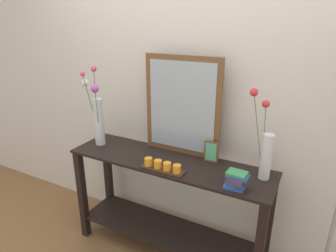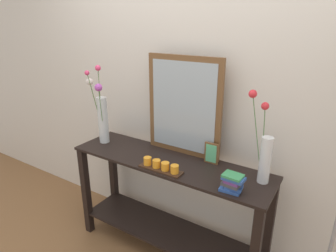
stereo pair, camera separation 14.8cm
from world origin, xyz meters
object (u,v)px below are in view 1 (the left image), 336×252
at_px(mirror_leaning, 182,106).
at_px(book_stack, 236,180).
at_px(console_table, 168,199).
at_px(candle_tray, 162,167).
at_px(tall_vase_left, 97,116).
at_px(picture_frame_small, 211,152).
at_px(vase_right, 265,150).

bearing_deg(mirror_leaning, book_stack, -31.21).
relative_size(console_table, candle_tray, 4.83).
distance_m(tall_vase_left, book_stack, 1.20).
bearing_deg(tall_vase_left, console_table, 0.31).
bearing_deg(book_stack, console_table, 165.94).
distance_m(picture_frame_small, book_stack, 0.37).
xyz_separation_m(vase_right, picture_frame_small, (-0.37, 0.06, -0.12)).
xyz_separation_m(tall_vase_left, vase_right, (1.30, 0.08, -0.05)).
bearing_deg(mirror_leaning, candle_tray, -87.80).
bearing_deg(picture_frame_small, book_stack, -45.80).
height_order(console_table, mirror_leaning, mirror_leaning).
relative_size(tall_vase_left, picture_frame_small, 4.12).
relative_size(vase_right, book_stack, 3.99).
distance_m(candle_tray, picture_frame_small, 0.38).
relative_size(mirror_leaning, picture_frame_small, 4.71).
distance_m(mirror_leaning, candle_tray, 0.47).
relative_size(console_table, vase_right, 2.61).
bearing_deg(candle_tray, console_table, 103.34).
height_order(mirror_leaning, tall_vase_left, mirror_leaning).
height_order(console_table, tall_vase_left, tall_vase_left).
height_order(candle_tray, book_stack, book_stack).
xyz_separation_m(picture_frame_small, book_stack, (0.26, -0.27, -0.02)).
xyz_separation_m(vase_right, candle_tray, (-0.62, -0.22, -0.17)).
bearing_deg(candle_tray, mirror_leaning, 92.20).
height_order(mirror_leaning, vase_right, mirror_leaning).
xyz_separation_m(tall_vase_left, book_stack, (1.18, -0.13, -0.19)).
bearing_deg(book_stack, candle_tray, -178.63).
bearing_deg(tall_vase_left, candle_tray, -12.08).
distance_m(vase_right, candle_tray, 0.68).
relative_size(tall_vase_left, vase_right, 1.10).
height_order(mirror_leaning, book_stack, mirror_leaning).
distance_m(candle_tray, book_stack, 0.51).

